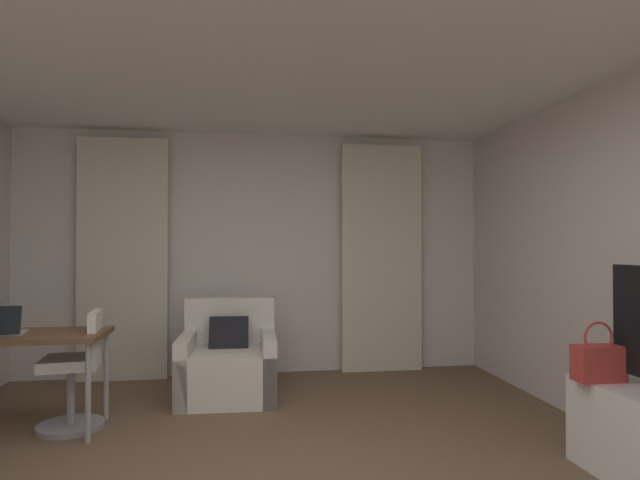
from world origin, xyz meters
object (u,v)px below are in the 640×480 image
object	(u,v)px
armchair	(228,365)
desk	(16,343)
desk_chair	(77,376)
handbag_primary	(598,362)

from	to	relation	value
armchair	desk	size ratio (longest dim) A/B	0.70
desk_chair	handbag_primary	xyz separation A→B (m)	(3.42, -1.24, 0.27)
desk	desk_chair	xyz separation A→B (m)	(0.41, 0.07, -0.27)
desk	handbag_primary	distance (m)	4.00
desk_chair	handbag_primary	bearing A→B (deg)	-19.94
desk_chair	handbag_primary	size ratio (longest dim) A/B	2.39
desk	handbag_primary	xyz separation A→B (m)	(3.83, -1.17, -0.00)
desk_chair	desk	bearing A→B (deg)	-170.64
armchair	desk_chair	world-z (taller)	desk_chair
desk	handbag_primary	bearing A→B (deg)	-17.06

